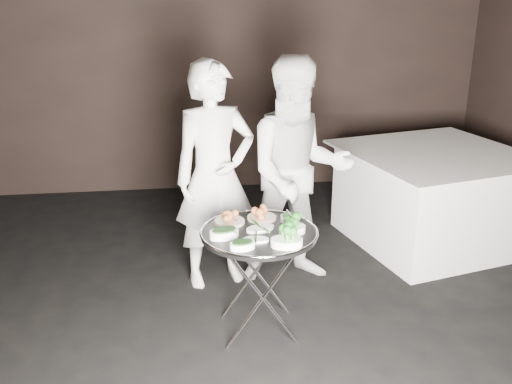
{
  "coord_description": "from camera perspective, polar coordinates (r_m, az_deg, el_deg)",
  "views": [
    {
      "loc": [
        -0.37,
        -2.87,
        2.21
      ],
      "look_at": [
        0.08,
        0.61,
        0.95
      ],
      "focal_mm": 40.0,
      "sensor_mm": 36.0,
      "label": 1
    }
  ],
  "objects": [
    {
      "name": "spinach_bowl_b",
      "position": [
        3.42,
        -1.38,
        -5.25
      ],
      "size": [
        0.17,
        0.13,
        0.06
      ],
      "rotation": [
        0.0,
        0.0,
        0.2
      ],
      "color": "white",
      "rests_on": "serving_tray"
    },
    {
      "name": "serving_utensils",
      "position": [
        3.71,
        0.42,
        -2.83
      ],
      "size": [
        0.58,
        0.41,
        0.01
      ],
      "color": "silver",
      "rests_on": "serving_tray"
    },
    {
      "name": "serving_tray",
      "position": [
        3.67,
        0.3,
        -4.11
      ],
      "size": [
        0.76,
        0.76,
        0.04
      ],
      "color": "black",
      "rests_on": "tray_stand"
    },
    {
      "name": "tray_stand",
      "position": [
        3.81,
        0.29,
        -8.55
      ],
      "size": [
        0.49,
        0.41,
        0.72
      ],
      "rotation": [
        0.0,
        0.0,
        -0.05
      ],
      "color": "silver",
      "rests_on": "floor"
    },
    {
      "name": "greens_bowl",
      "position": [
        3.81,
        3.36,
        -2.55
      ],
      "size": [
        0.12,
        0.12,
        0.07
      ],
      "rotation": [
        0.0,
        0.0,
        0.39
      ],
      "color": "white",
      "rests_on": "serving_tray"
    },
    {
      "name": "waiter_left",
      "position": [
        4.31,
        -4.13,
        1.58
      ],
      "size": [
        0.73,
        0.58,
        1.74
      ],
      "primitive_type": "imported",
      "rotation": [
        0.0,
        0.0,
        0.28
      ],
      "color": "silver",
      "rests_on": "floor"
    },
    {
      "name": "potato_plate_a",
      "position": [
        3.79,
        -2.67,
        -2.65
      ],
      "size": [
        0.2,
        0.2,
        0.07
      ],
      "rotation": [
        0.0,
        0.0,
        0.23
      ],
      "color": "beige",
      "rests_on": "serving_tray"
    },
    {
      "name": "asparagus_plate_a",
      "position": [
        3.68,
        0.43,
        -3.56
      ],
      "size": [
        0.22,
        0.17,
        0.04
      ],
      "rotation": [
        0.0,
        0.0,
        0.38
      ],
      "color": "white",
      "rests_on": "serving_tray"
    },
    {
      "name": "spinach_bowl_a",
      "position": [
        3.57,
        -3.22,
        -4.03
      ],
      "size": [
        0.22,
        0.17,
        0.08
      ],
      "rotation": [
        0.0,
        0.0,
        0.29
      ],
      "color": "white",
      "rests_on": "serving_tray"
    },
    {
      "name": "broccoli_bowl_b",
      "position": [
        3.45,
        3.09,
        -4.87
      ],
      "size": [
        0.21,
        0.16,
        0.08
      ],
      "rotation": [
        0.0,
        0.0,
        -0.12
      ],
      "color": "white",
      "rests_on": "serving_tray"
    },
    {
      "name": "asparagus_plate_b",
      "position": [
        3.53,
        -0.0,
        -4.71
      ],
      "size": [
        0.17,
        0.11,
        0.03
      ],
      "rotation": [
        0.0,
        0.0,
        -0.16
      ],
      "color": "white",
      "rests_on": "serving_tray"
    },
    {
      "name": "floor",
      "position": [
        3.65,
        -0.09,
        -17.92
      ],
      "size": [
        6.0,
        7.0,
        0.05
      ],
      "primitive_type": "cube",
      "color": "black",
      "rests_on": "ground"
    },
    {
      "name": "waiter_right",
      "position": [
        4.35,
        4.23,
        1.93
      ],
      "size": [
        0.88,
        0.7,
        1.76
      ],
      "primitive_type": "imported",
      "rotation": [
        0.0,
        0.0,
        0.03
      ],
      "color": "silver",
      "rests_on": "floor"
    },
    {
      "name": "broccoli_bowl_a",
      "position": [
        3.64,
        3.64,
        -3.61
      ],
      "size": [
        0.2,
        0.17,
        0.07
      ],
      "rotation": [
        0.0,
        0.0,
        0.24
      ],
      "color": "white",
      "rests_on": "serving_tray"
    },
    {
      "name": "wall_back",
      "position": [
        6.45,
        -4.21,
        13.37
      ],
      "size": [
        6.0,
        0.05,
        3.0
      ],
      "primitive_type": "cube",
      "color": "black",
      "rests_on": "floor"
    },
    {
      "name": "dining_table",
      "position": [
        5.39,
        17.24,
        -0.48
      ],
      "size": [
        1.49,
        1.49,
        0.85
      ],
      "rotation": [
        0.0,
        0.0,
        0.24
      ],
      "color": "white",
      "rests_on": "floor"
    },
    {
      "name": "potato_plate_b",
      "position": [
        3.85,
        0.59,
        -2.28
      ],
      "size": [
        0.2,
        0.2,
        0.07
      ],
      "rotation": [
        0.0,
        0.0,
        -0.17
      ],
      "color": "beige",
      "rests_on": "serving_tray"
    }
  ]
}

